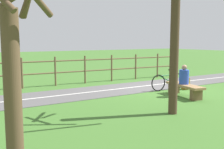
{
  "coord_description": "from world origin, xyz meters",
  "views": [
    {
      "loc": [
        -7.88,
        7.86,
        2.0
      ],
      "look_at": [
        -0.76,
        3.19,
        0.92
      ],
      "focal_mm": 43.29,
      "sensor_mm": 36.0,
      "label": 1
    }
  ],
  "objects_px": {
    "bicycle": "(168,82)",
    "tree_far_right": "(173,39)",
    "bench": "(184,88)",
    "backpack": "(186,84)",
    "person_seated": "(184,76)",
    "tree_far_left": "(15,66)"
  },
  "relations": [
    {
      "from": "tree_far_left",
      "to": "person_seated",
      "type": "bearing_deg",
      "value": -71.08
    },
    {
      "from": "bicycle",
      "to": "tree_far_right",
      "type": "distance_m",
      "value": 3.93
    },
    {
      "from": "bench",
      "to": "tree_far_left",
      "type": "bearing_deg",
      "value": 120.13
    },
    {
      "from": "bicycle",
      "to": "tree_far_left",
      "type": "distance_m",
      "value": 7.61
    },
    {
      "from": "tree_far_right",
      "to": "backpack",
      "type": "bearing_deg",
      "value": -53.97
    },
    {
      "from": "bench",
      "to": "person_seated",
      "type": "relative_size",
      "value": 2.56
    },
    {
      "from": "bench",
      "to": "bicycle",
      "type": "distance_m",
      "value": 1.27
    },
    {
      "from": "bench",
      "to": "tree_far_left",
      "type": "xyz_separation_m",
      "value": [
        -2.13,
        6.33,
        1.28
      ]
    },
    {
      "from": "bench",
      "to": "person_seated",
      "type": "bearing_deg",
      "value": -0.0
    },
    {
      "from": "bench",
      "to": "bicycle",
      "type": "relative_size",
      "value": 1.09
    },
    {
      "from": "bicycle",
      "to": "backpack",
      "type": "height_order",
      "value": "bicycle"
    },
    {
      "from": "person_seated",
      "to": "tree_far_left",
      "type": "distance_m",
      "value": 6.76
    },
    {
      "from": "bench",
      "to": "tree_far_right",
      "type": "height_order",
      "value": "tree_far_right"
    },
    {
      "from": "person_seated",
      "to": "tree_far_left",
      "type": "relative_size",
      "value": 0.2
    },
    {
      "from": "bicycle",
      "to": "tree_far_right",
      "type": "height_order",
      "value": "tree_far_right"
    },
    {
      "from": "tree_far_left",
      "to": "tree_far_right",
      "type": "height_order",
      "value": "tree_far_right"
    },
    {
      "from": "bicycle",
      "to": "backpack",
      "type": "xyz_separation_m",
      "value": [
        -0.26,
        -0.75,
        -0.12
      ]
    },
    {
      "from": "bench",
      "to": "backpack",
      "type": "distance_m",
      "value": 1.49
    },
    {
      "from": "backpack",
      "to": "tree_far_left",
      "type": "xyz_separation_m",
      "value": [
        -3.08,
        7.48,
        1.36
      ]
    },
    {
      "from": "bench",
      "to": "tree_far_left",
      "type": "distance_m",
      "value": 6.8
    },
    {
      "from": "tree_far_right",
      "to": "tree_far_left",
      "type": "bearing_deg",
      "value": 100.01
    },
    {
      "from": "person_seated",
      "to": "tree_far_right",
      "type": "bearing_deg",
      "value": 136.16
    }
  ]
}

